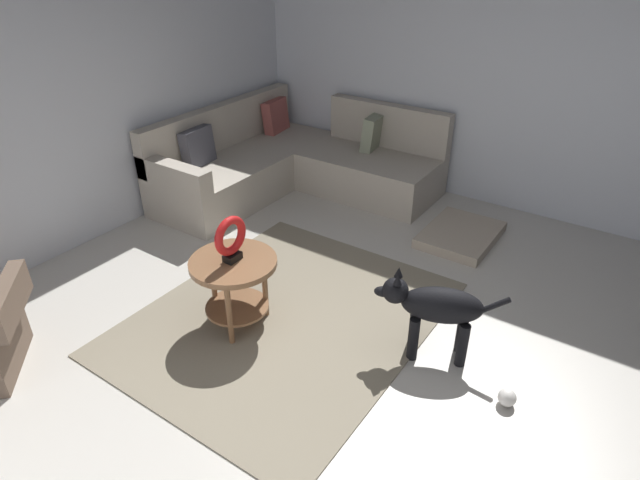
{
  "coord_description": "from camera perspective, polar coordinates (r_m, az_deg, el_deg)",
  "views": [
    {
      "loc": [
        -2.29,
        -1.27,
        2.47
      ],
      "look_at": [
        0.45,
        0.6,
        0.55
      ],
      "focal_mm": 30.13,
      "sensor_mm": 36.0,
      "label": 1
    }
  ],
  "objects": [
    {
      "name": "dog_toy_ball",
      "position": [
        3.51,
        19.25,
        -15.51
      ],
      "size": [
        0.11,
        0.11,
        0.11
      ],
      "primitive_type": "sphere",
      "color": "silver",
      "rests_on": "ground_plane"
    },
    {
      "name": "wall_back",
      "position": [
        4.92,
        -27.22,
        13.7
      ],
      "size": [
        6.0,
        0.12,
        2.7
      ],
      "primitive_type": "cube",
      "color": "silver",
      "rests_on": "ground_plane"
    },
    {
      "name": "ground_plane",
      "position": [
        3.63,
        3.94,
        -13.93
      ],
      "size": [
        6.0,
        6.0,
        0.1
      ],
      "primitive_type": "cube",
      "color": "beige"
    },
    {
      "name": "area_rug",
      "position": [
        3.99,
        -3.65,
        -8.18
      ],
      "size": [
        2.3,
        1.9,
        0.01
      ],
      "primitive_type": "cube",
      "color": "gray",
      "rests_on": "ground_plane"
    },
    {
      "name": "sectional_couch",
      "position": [
        5.82,
        -2.98,
        8.02
      ],
      "size": [
        2.2,
        2.25,
        0.88
      ],
      "color": "#B2A899",
      "rests_on": "ground_plane"
    },
    {
      "name": "wall_right",
      "position": [
        5.5,
        21.09,
        16.4
      ],
      "size": [
        0.12,
        6.0,
        2.7
      ],
      "primitive_type": "cube",
      "color": "silver",
      "rests_on": "ground_plane"
    },
    {
      "name": "dog_bed_mat",
      "position": [
        5.09,
        14.69,
        0.54
      ],
      "size": [
        0.8,
        0.6,
        0.09
      ],
      "primitive_type": "cube",
      "color": "#B2A38E",
      "rests_on": "ground_plane"
    },
    {
      "name": "dog",
      "position": [
        3.53,
        12.07,
        -7.04
      ],
      "size": [
        0.4,
        0.8,
        0.63
      ],
      "rotation": [
        0.0,
        0.0,
        0.4
      ],
      "color": "black",
      "rests_on": "ground_plane"
    },
    {
      "name": "torus_sculpture",
      "position": [
        3.58,
        -9.47,
        0.21
      ],
      "size": [
        0.28,
        0.08,
        0.33
      ],
      "color": "black",
      "rests_on": "side_table"
    },
    {
      "name": "side_table",
      "position": [
        3.73,
        -9.1,
        -3.72
      ],
      "size": [
        0.6,
        0.6,
        0.54
      ],
      "color": "brown",
      "rests_on": "ground_plane"
    }
  ]
}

